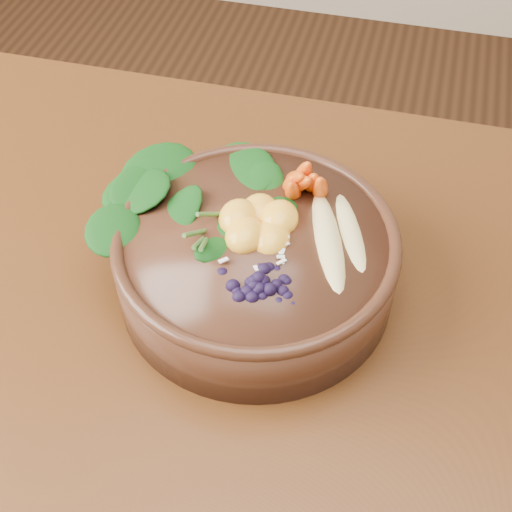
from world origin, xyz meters
TOP-DOWN VIEW (x-y plane):
  - dining_table at (0.00, 0.00)m, footprint 1.60×0.90m
  - stoneware_bowl at (-0.18, 0.13)m, footprint 0.32×0.32m
  - kale_heap at (-0.23, 0.18)m, footprint 0.20×0.19m
  - carrot_cluster at (-0.15, 0.21)m, footprint 0.07×0.07m
  - banana_halves at (-0.11, 0.15)m, footprint 0.09×0.15m
  - mandarin_cluster at (-0.18, 0.15)m, footprint 0.09×0.10m
  - blueberry_pile at (-0.17, 0.08)m, footprint 0.14×0.12m
  - coconut_flakes at (-0.18, 0.11)m, footprint 0.10×0.08m

SIDE VIEW (x-z plane):
  - dining_table at x=0.00m, z-range 0.28..1.03m
  - stoneware_bowl at x=-0.18m, z-range 0.75..0.82m
  - coconut_flakes at x=-0.18m, z-range 0.82..0.83m
  - banana_halves at x=-0.11m, z-range 0.82..0.85m
  - mandarin_cluster at x=-0.18m, z-range 0.82..0.85m
  - blueberry_pile at x=-0.17m, z-range 0.82..0.86m
  - kale_heap at x=-0.23m, z-range 0.82..0.86m
  - carrot_cluster at x=-0.15m, z-range 0.82..0.89m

